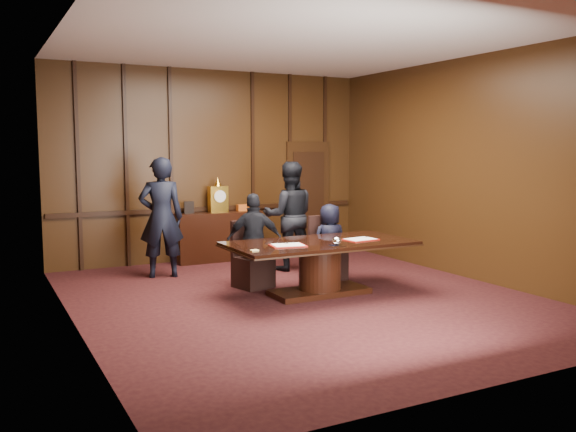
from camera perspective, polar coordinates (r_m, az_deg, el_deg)
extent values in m
plane|color=black|center=(8.49, 1.47, -7.73)|extent=(7.00, 7.00, 0.00)
plane|color=silver|center=(8.36, 1.54, 16.24)|extent=(7.00, 7.00, 0.00)
cube|color=black|center=(11.43, -7.04, 4.71)|extent=(6.00, 0.04, 3.50)
cube|color=black|center=(5.45, 19.63, 2.71)|extent=(6.00, 0.04, 3.50)
cube|color=black|center=(7.28, -19.67, 3.52)|extent=(0.04, 7.00, 3.50)
cube|color=black|center=(10.04, 16.71, 4.28)|extent=(0.04, 7.00, 3.50)
cube|color=black|center=(11.45, -6.93, 0.71)|extent=(5.90, 0.05, 0.08)
cube|color=black|center=(12.27, 1.86, 1.82)|extent=(0.95, 0.06, 2.20)
sphere|color=gold|center=(12.03, 0.48, 1.50)|extent=(0.08, 0.08, 0.08)
cube|color=black|center=(11.31, -6.53, -1.91)|extent=(1.60, 0.45, 0.90)
cube|color=black|center=(11.16, -9.87, -4.26)|extent=(0.12, 0.40, 0.06)
cube|color=black|center=(11.64, -3.28, -3.74)|extent=(0.12, 0.40, 0.06)
cube|color=gold|center=(11.24, -6.57, 1.58)|extent=(0.34, 0.18, 0.48)
cylinder|color=white|center=(11.14, -6.39, 1.85)|extent=(0.22, 0.03, 0.22)
cone|color=gold|center=(11.22, -6.59, 3.21)|extent=(0.14, 0.14, 0.16)
cube|color=black|center=(11.08, -9.26, 0.80)|extent=(0.18, 0.04, 0.22)
cube|color=#C85517|center=(11.46, -4.26, 0.79)|extent=(0.22, 0.12, 0.12)
cube|color=black|center=(8.72, 2.98, -7.08)|extent=(1.40, 0.60, 0.08)
cylinder|color=black|center=(8.64, 2.99, -4.83)|extent=(0.60, 0.60, 0.62)
cube|color=black|center=(8.59, 3.00, -2.73)|extent=(2.62, 1.32, 0.02)
cube|color=black|center=(8.59, 3.00, -2.60)|extent=(2.60, 1.30, 0.06)
cube|color=#A9180F|center=(8.19, -0.01, -2.77)|extent=(0.51, 0.40, 0.01)
cube|color=white|center=(8.19, -0.01, -2.71)|extent=(0.44, 0.34, 0.01)
cube|color=#A9180F|center=(8.79, 6.78, -2.19)|extent=(0.49, 0.38, 0.01)
cube|color=white|center=(8.79, 6.78, -2.13)|extent=(0.43, 0.32, 0.01)
cube|color=white|center=(8.20, 4.60, -2.78)|extent=(0.20, 0.14, 0.01)
ellipsoid|color=white|center=(8.19, 4.60, -2.38)|extent=(0.13, 0.13, 0.10)
cube|color=#FFDB7C|center=(7.79, -3.16, -3.23)|extent=(0.10, 0.08, 0.01)
cube|color=black|center=(9.13, -3.28, -5.26)|extent=(0.58, 0.58, 0.46)
cube|color=black|center=(9.21, -4.09, -2.07)|extent=(0.48, 0.17, 0.55)
cylinder|color=black|center=(8.89, -3.92, -6.33)|extent=(0.04, 0.04, 0.23)
cylinder|color=black|center=(9.41, -2.66, -5.62)|extent=(0.04, 0.04, 0.23)
cube|color=black|center=(9.72, 3.76, -4.55)|extent=(0.50, 0.50, 0.46)
cube|color=black|center=(9.82, 3.18, -1.53)|extent=(0.48, 0.08, 0.55)
cylinder|color=black|center=(9.47, 3.34, -5.54)|extent=(0.04, 0.04, 0.23)
cylinder|color=black|center=(10.01, 4.14, -4.90)|extent=(0.04, 0.04, 0.23)
imported|color=black|center=(9.00, -3.16, -2.36)|extent=(0.89, 0.59, 1.41)
imported|color=black|center=(9.61, 3.93, -2.43)|extent=(0.61, 0.42, 1.20)
imported|color=black|center=(9.95, -11.78, -0.13)|extent=(0.79, 0.60, 1.93)
imported|color=black|center=(10.34, 0.12, 0.00)|extent=(1.08, 0.96, 1.84)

